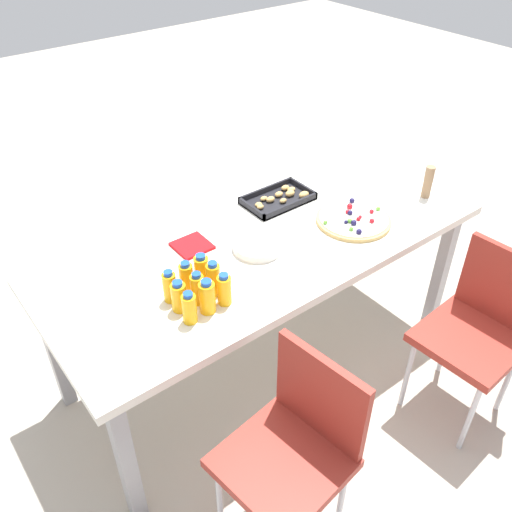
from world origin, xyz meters
TOP-DOWN VIEW (x-y plane):
  - ground_plane at (0.00, 0.00)m, footprint 12.00×12.00m
  - party_table at (0.00, 0.00)m, footprint 2.01×0.86m
  - chair_near_right at (0.57, -0.79)m, footprint 0.43×0.43m
  - chair_near_left at (-0.45, -0.74)m, footprint 0.45×0.45m
  - juice_bottle_0 at (-0.54, -0.24)m, footprint 0.05×0.05m
  - juice_bottle_1 at (-0.46, -0.24)m, footprint 0.06×0.06m
  - juice_bottle_2 at (-0.39, -0.24)m, footprint 0.05×0.05m
  - juice_bottle_3 at (-0.54, -0.17)m, footprint 0.06×0.06m
  - juice_bottle_4 at (-0.46, -0.17)m, footprint 0.05×0.05m
  - juice_bottle_5 at (-0.39, -0.17)m, footprint 0.05×0.05m
  - juice_bottle_6 at (-0.54, -0.10)m, footprint 0.05×0.05m
  - juice_bottle_7 at (-0.46, -0.09)m, footprint 0.06×0.06m
  - juice_bottle_8 at (-0.39, -0.09)m, footprint 0.06×0.06m
  - fruit_pizza at (0.41, -0.14)m, footprint 0.35×0.35m
  - snack_tray at (0.26, 0.21)m, footprint 0.34×0.21m
  - plate_stack at (-0.07, -0.04)m, footprint 0.22×0.22m
  - napkin_stack at (-0.29, 0.15)m, footprint 0.15×0.15m
  - cardboard_tube at (0.86, -0.20)m, footprint 0.04×0.04m

SIDE VIEW (x-z plane):
  - ground_plane at x=0.00m, z-range 0.00..0.00m
  - chair_near_right at x=0.57m, z-range 0.09..0.92m
  - chair_near_left at x=-0.45m, z-range 0.09..0.92m
  - party_table at x=0.00m, z-range 0.31..1.06m
  - napkin_stack at x=-0.29m, z-range 0.76..0.77m
  - fruit_pizza at x=0.41m, z-range 0.74..0.79m
  - snack_tray at x=0.26m, z-range 0.75..0.79m
  - plate_stack at x=-0.07m, z-range 0.76..0.79m
  - juice_bottle_3 at x=-0.54m, z-range 0.75..0.88m
  - juice_bottle_0 at x=-0.54m, z-range 0.75..0.89m
  - juice_bottle_2 at x=-0.39m, z-range 0.75..0.89m
  - juice_bottle_6 at x=-0.54m, z-range 0.75..0.89m
  - juice_bottle_7 at x=-0.46m, z-range 0.75..0.89m
  - juice_bottle_4 at x=-0.46m, z-range 0.75..0.89m
  - juice_bottle_1 at x=-0.46m, z-range 0.75..0.90m
  - juice_bottle_8 at x=-0.39m, z-range 0.75..0.90m
  - juice_bottle_5 at x=-0.39m, z-range 0.75..0.90m
  - cardboard_tube at x=0.86m, z-range 0.76..0.92m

